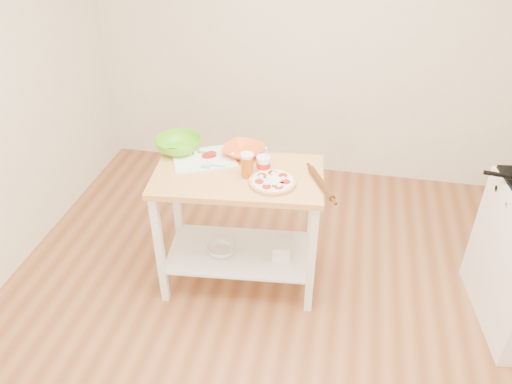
{
  "coord_description": "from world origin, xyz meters",
  "views": [
    {
      "loc": [
        0.3,
        -1.97,
        2.57
      ],
      "look_at": [
        -0.23,
        0.61,
        0.77
      ],
      "focal_mm": 35.0,
      "sensor_mm": 36.0,
      "label": 1
    }
  ],
  "objects_px": {
    "green_bowl": "(179,145)",
    "spatula": "(212,166)",
    "rolling_pin": "(321,183)",
    "shelf_bin": "(281,251)",
    "prep_island": "(239,207)",
    "cutting_board": "(204,158)",
    "yogurt_tub": "(263,164)",
    "knife": "(182,151)",
    "orange_bowl": "(243,151)",
    "shelf_glass_bowl": "(221,250)",
    "pizza": "(273,182)",
    "beer_pint": "(247,165)"
  },
  "relations": [
    {
      "from": "cutting_board",
      "to": "yogurt_tub",
      "type": "height_order",
      "value": "yogurt_tub"
    },
    {
      "from": "green_bowl",
      "to": "yogurt_tub",
      "type": "xyz_separation_m",
      "value": [
        0.61,
        -0.15,
        0.01
      ]
    },
    {
      "from": "prep_island",
      "to": "yogurt_tub",
      "type": "height_order",
      "value": "yogurt_tub"
    },
    {
      "from": "shelf_bin",
      "to": "knife",
      "type": "bearing_deg",
      "value": 165.1
    },
    {
      "from": "orange_bowl",
      "to": "rolling_pin",
      "type": "relative_size",
      "value": 0.75
    },
    {
      "from": "orange_bowl",
      "to": "green_bowl",
      "type": "xyz_separation_m",
      "value": [
        -0.44,
        -0.03,
        0.02
      ]
    },
    {
      "from": "pizza",
      "to": "orange_bowl",
      "type": "bearing_deg",
      "value": 129.45
    },
    {
      "from": "pizza",
      "to": "orange_bowl",
      "type": "xyz_separation_m",
      "value": [
        -0.25,
        0.3,
        0.02
      ]
    },
    {
      "from": "spatula",
      "to": "green_bowl",
      "type": "distance_m",
      "value": 0.33
    },
    {
      "from": "orange_bowl",
      "to": "yogurt_tub",
      "type": "bearing_deg",
      "value": -46.08
    },
    {
      "from": "cutting_board",
      "to": "spatula",
      "type": "height_order",
      "value": "cutting_board"
    },
    {
      "from": "knife",
      "to": "shelf_bin",
      "type": "bearing_deg",
      "value": -14.77
    },
    {
      "from": "rolling_pin",
      "to": "shelf_bin",
      "type": "bearing_deg",
      "value": 173.73
    },
    {
      "from": "pizza",
      "to": "yogurt_tub",
      "type": "bearing_deg",
      "value": 122.31
    },
    {
      "from": "green_bowl",
      "to": "shelf_bin",
      "type": "relative_size",
      "value": 2.55
    },
    {
      "from": "yogurt_tub",
      "to": "knife",
      "type": "bearing_deg",
      "value": 167.94
    },
    {
      "from": "pizza",
      "to": "knife",
      "type": "distance_m",
      "value": 0.71
    },
    {
      "from": "cutting_board",
      "to": "spatula",
      "type": "relative_size",
      "value": 3.25
    },
    {
      "from": "pizza",
      "to": "knife",
      "type": "bearing_deg",
      "value": 159.09
    },
    {
      "from": "rolling_pin",
      "to": "prep_island",
      "type": "bearing_deg",
      "value": 176.18
    },
    {
      "from": "prep_island",
      "to": "yogurt_tub",
      "type": "xyz_separation_m",
      "value": [
        0.15,
        0.06,
        0.31
      ]
    },
    {
      "from": "orange_bowl",
      "to": "pizza",
      "type": "bearing_deg",
      "value": -50.55
    },
    {
      "from": "cutting_board",
      "to": "orange_bowl",
      "type": "height_order",
      "value": "orange_bowl"
    },
    {
      "from": "cutting_board",
      "to": "shelf_bin",
      "type": "xyz_separation_m",
      "value": [
        0.56,
        -0.14,
        -0.59
      ]
    },
    {
      "from": "knife",
      "to": "shelf_bin",
      "type": "relative_size",
      "value": 2.26
    },
    {
      "from": "cutting_board",
      "to": "rolling_pin",
      "type": "relative_size",
      "value": 1.41
    },
    {
      "from": "knife",
      "to": "pizza",
      "type": "bearing_deg",
      "value": -20.78
    },
    {
      "from": "beer_pint",
      "to": "knife",
      "type": "bearing_deg",
      "value": 158.33
    },
    {
      "from": "orange_bowl",
      "to": "cutting_board",
      "type": "bearing_deg",
      "value": -157.11
    },
    {
      "from": "orange_bowl",
      "to": "spatula",
      "type": "bearing_deg",
      "value": -128.47
    },
    {
      "from": "rolling_pin",
      "to": "shelf_glass_bowl",
      "type": "bearing_deg",
      "value": -179.21
    },
    {
      "from": "yogurt_tub",
      "to": "green_bowl",
      "type": "bearing_deg",
      "value": 166.22
    },
    {
      "from": "green_bowl",
      "to": "spatula",
      "type": "bearing_deg",
      "value": -32.41
    },
    {
      "from": "shelf_bin",
      "to": "cutting_board",
      "type": "bearing_deg",
      "value": 165.7
    },
    {
      "from": "spatula",
      "to": "shelf_glass_bowl",
      "type": "xyz_separation_m",
      "value": [
        0.06,
        -0.08,
        -0.63
      ]
    },
    {
      "from": "green_bowl",
      "to": "shelf_glass_bowl",
      "type": "distance_m",
      "value": 0.78
    },
    {
      "from": "knife",
      "to": "yogurt_tub",
      "type": "relative_size",
      "value": 1.42
    },
    {
      "from": "prep_island",
      "to": "cutting_board",
      "type": "relative_size",
      "value": 2.31
    },
    {
      "from": "pizza",
      "to": "shelf_glass_bowl",
      "type": "distance_m",
      "value": 0.72
    },
    {
      "from": "rolling_pin",
      "to": "shelf_bin",
      "type": "xyz_separation_m",
      "value": [
        -0.23,
        0.03,
        -0.6
      ]
    },
    {
      "from": "beer_pint",
      "to": "yogurt_tub",
      "type": "relative_size",
      "value": 0.83
    },
    {
      "from": "cutting_board",
      "to": "spatula",
      "type": "xyz_separation_m",
      "value": [
        0.08,
        -0.1,
        0.01
      ]
    },
    {
      "from": "prep_island",
      "to": "yogurt_tub",
      "type": "relative_size",
      "value": 5.9
    },
    {
      "from": "cutting_board",
      "to": "knife",
      "type": "distance_m",
      "value": 0.18
    },
    {
      "from": "prep_island",
      "to": "beer_pint",
      "type": "distance_m",
      "value": 0.34
    },
    {
      "from": "orange_bowl",
      "to": "yogurt_tub",
      "type": "height_order",
      "value": "yogurt_tub"
    },
    {
      "from": "knife",
      "to": "beer_pint",
      "type": "relative_size",
      "value": 1.72
    },
    {
      "from": "shelf_glass_bowl",
      "to": "shelf_bin",
      "type": "bearing_deg",
      "value": 4.67
    },
    {
      "from": "orange_bowl",
      "to": "green_bowl",
      "type": "relative_size",
      "value": 0.85
    },
    {
      "from": "cutting_board",
      "to": "shelf_bin",
      "type": "distance_m",
      "value": 0.82
    }
  ]
}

